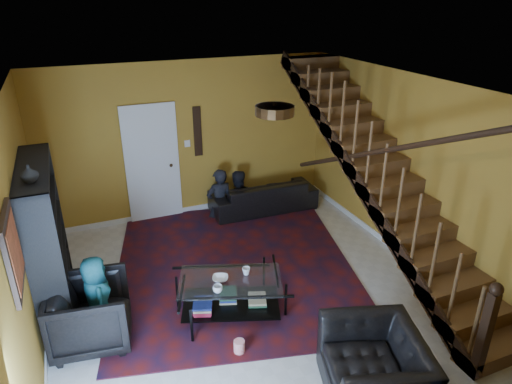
% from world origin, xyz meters
% --- Properties ---
extents(floor, '(5.50, 5.50, 0.00)m').
position_xyz_m(floor, '(0.00, 0.00, 0.00)').
color(floor, beige).
rests_on(floor, ground).
extents(room, '(5.50, 5.50, 5.50)m').
position_xyz_m(room, '(-1.33, 1.33, 0.05)').
color(room, '#A17023').
rests_on(room, ground).
extents(staircase, '(0.95, 5.02, 3.18)m').
position_xyz_m(staircase, '(2.12, -0.00, 1.40)').
color(staircase, brown).
rests_on(staircase, floor).
extents(bookshelf, '(0.35, 1.80, 2.00)m').
position_xyz_m(bookshelf, '(-2.40, 0.60, 0.96)').
color(bookshelf, black).
rests_on(bookshelf, floor).
extents(door, '(0.82, 0.05, 2.05)m').
position_xyz_m(door, '(-0.70, 2.73, 1.02)').
color(door, silver).
rests_on(door, floor).
extents(framed_picture, '(0.04, 0.74, 0.74)m').
position_xyz_m(framed_picture, '(-2.57, -0.90, 1.75)').
color(framed_picture, '#9B381C').
rests_on(framed_picture, room).
extents(wall_hanging, '(0.14, 0.03, 0.90)m').
position_xyz_m(wall_hanging, '(0.15, 2.73, 1.55)').
color(wall_hanging, black).
rests_on(wall_hanging, room).
extents(ceiling_fixture, '(0.40, 0.40, 0.10)m').
position_xyz_m(ceiling_fixture, '(0.00, -0.80, 2.74)').
color(ceiling_fixture, '#3F2814').
rests_on(ceiling_fixture, room).
extents(rug, '(4.30, 4.67, 0.02)m').
position_xyz_m(rug, '(0.05, 0.66, 0.01)').
color(rug, '#4C0F0D').
rests_on(rug, floor).
extents(sofa, '(2.01, 0.84, 0.58)m').
position_xyz_m(sofa, '(1.24, 2.30, 0.29)').
color(sofa, black).
rests_on(sofa, floor).
extents(armchair_left, '(1.01, 0.99, 0.81)m').
position_xyz_m(armchair_left, '(-2.05, -0.22, 0.41)').
color(armchair_left, black).
rests_on(armchair_left, floor).
extents(armchair_right, '(1.23, 1.32, 0.71)m').
position_xyz_m(armchair_right, '(0.53, -2.15, 0.35)').
color(armchair_right, black).
rests_on(armchair_right, floor).
extents(person_adult_a, '(0.52, 0.36, 1.38)m').
position_xyz_m(person_adult_a, '(0.40, 2.35, 0.24)').
color(person_adult_a, black).
rests_on(person_adult_a, sofa).
extents(person_adult_b, '(0.69, 0.57, 1.29)m').
position_xyz_m(person_adult_b, '(0.74, 2.35, 0.20)').
color(person_adult_b, black).
rests_on(person_adult_b, sofa).
extents(person_child, '(0.38, 0.55, 1.07)m').
position_xyz_m(person_child, '(-1.95, -0.13, 0.54)').
color(person_child, '#1C5B6B').
rests_on(person_child, armchair_left).
extents(coffee_table, '(1.47, 1.15, 0.49)m').
position_xyz_m(coffee_table, '(-0.37, -0.34, 0.29)').
color(coffee_table, black).
rests_on(coffee_table, floor).
extents(cup_a, '(0.15, 0.15, 0.09)m').
position_xyz_m(cup_a, '(-0.59, -0.52, 0.54)').
color(cup_a, '#999999').
rests_on(cup_a, coffee_table).
extents(cup_b, '(0.13, 0.13, 0.10)m').
position_xyz_m(cup_b, '(-0.13, -0.30, 0.54)').
color(cup_b, '#999999').
rests_on(cup_b, coffee_table).
extents(bowl, '(0.26, 0.26, 0.05)m').
position_xyz_m(bowl, '(-0.48, -0.29, 0.52)').
color(bowl, '#999999').
rests_on(bowl, coffee_table).
extents(vase, '(0.18, 0.18, 0.19)m').
position_xyz_m(vase, '(-2.41, 0.10, 2.10)').
color(vase, '#999999').
rests_on(vase, bookshelf).
extents(popcorn_bucket, '(0.14, 0.14, 0.15)m').
position_xyz_m(popcorn_bucket, '(-0.53, -1.07, 0.09)').
color(popcorn_bucket, red).
rests_on(popcorn_bucket, rug).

